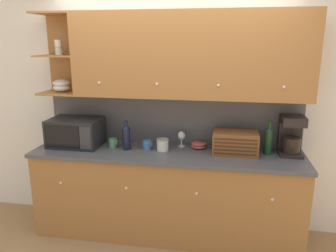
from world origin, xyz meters
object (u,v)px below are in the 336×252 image
at_px(microwave, 75,132).
at_px(coffee_maker, 291,135).
at_px(wine_bottle, 126,136).
at_px(mug, 113,143).
at_px(storage_canister, 163,145).
at_px(mug_blue_second, 147,145).
at_px(second_wine_bottle, 268,139).
at_px(wine_glass, 181,136).
at_px(bread_box, 235,143).
at_px(bowl_stack_on_counter, 199,145).

height_order(microwave, coffee_maker, coffee_maker).
height_order(wine_bottle, coffee_maker, coffee_maker).
bearing_deg(mug, storage_canister, -1.53).
distance_m(mug_blue_second, second_wine_bottle, 1.23).
bearing_deg(wine_glass, bread_box, -13.91).
xyz_separation_m(microwave, bread_box, (1.68, 0.03, -0.03)).
bearing_deg(bread_box, mug_blue_second, -179.08).
xyz_separation_m(mug_blue_second, bowl_stack_on_counter, (0.53, 0.13, -0.01)).
height_order(microwave, mug, microwave).
bearing_deg(second_wine_bottle, coffee_maker, 8.29).
bearing_deg(coffee_maker, bread_box, -171.87).
xyz_separation_m(mug, wine_glass, (0.71, 0.15, 0.07)).
bearing_deg(wine_glass, wine_bottle, -160.26).
bearing_deg(mug, wine_glass, 12.10).
height_order(wine_glass, second_wine_bottle, second_wine_bottle).
xyz_separation_m(wine_glass, bowl_stack_on_counter, (0.19, -0.02, -0.08)).
xyz_separation_m(mug, wine_bottle, (0.16, -0.04, 0.10)).
relative_size(bowl_stack_on_counter, coffee_maker, 0.43).
distance_m(storage_canister, coffee_maker, 1.28).
relative_size(mug_blue_second, bread_box, 0.22).
height_order(microwave, bread_box, microwave).
height_order(wine_glass, bread_box, bread_box).
bearing_deg(storage_canister, coffee_maker, 4.74).
height_order(wine_bottle, wine_glass, wine_bottle).
distance_m(storage_canister, bread_box, 0.73).
bearing_deg(microwave, bowl_stack_on_counter, 6.13).
relative_size(microwave, mug, 5.51).
xyz_separation_m(storage_canister, bowl_stack_on_counter, (0.36, 0.14, -0.03)).
height_order(mug, bread_box, bread_box).
bearing_deg(mug_blue_second, microwave, -179.14).
bearing_deg(mug, microwave, -178.29).
relative_size(wine_glass, bread_box, 0.38).
distance_m(microwave, storage_canister, 0.96).
xyz_separation_m(bread_box, second_wine_bottle, (0.32, 0.05, 0.04)).
bearing_deg(microwave, mug_blue_second, 0.86).
bearing_deg(bowl_stack_on_counter, coffee_maker, -2.36).
height_order(mug_blue_second, wine_glass, wine_glass).
xyz_separation_m(second_wine_bottle, coffee_maker, (0.22, 0.03, 0.05)).
bearing_deg(wine_bottle, bread_box, 3.02).
distance_m(storage_canister, second_wine_bottle, 1.06).
distance_m(mug, bowl_stack_on_counter, 0.91).
relative_size(mug, bowl_stack_on_counter, 0.58).
height_order(bread_box, coffee_maker, coffee_maker).
bearing_deg(bowl_stack_on_counter, bread_box, -17.22).
bearing_deg(bowl_stack_on_counter, second_wine_bottle, -5.71).
bearing_deg(bowl_stack_on_counter, mug, -171.86).
xyz_separation_m(storage_canister, second_wine_bottle, (1.05, 0.07, 0.09)).
bearing_deg(bowl_stack_on_counter, storage_canister, -158.38).
bearing_deg(coffee_maker, wine_glass, 176.81).
xyz_separation_m(microwave, storage_canister, (0.95, -0.00, -0.09)).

